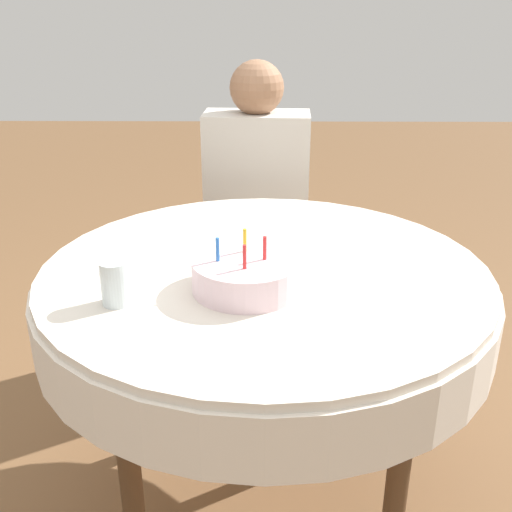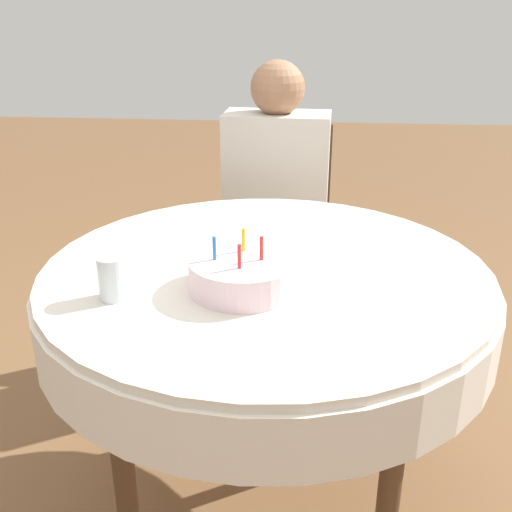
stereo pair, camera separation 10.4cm
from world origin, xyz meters
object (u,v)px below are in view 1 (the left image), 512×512
object	(u,v)px
person	(256,192)
drinking_glass	(116,283)
birthday_cake	(247,274)
chair	(258,233)

from	to	relation	value
person	drinking_glass	distance (m)	1.06
person	drinking_glass	bearing A→B (deg)	-103.03
person	birthday_cake	world-z (taller)	person
birthday_cake	person	bearing A→B (deg)	89.24
chair	person	xyz separation A→B (m)	(-0.00, -0.10, 0.20)
chair	person	distance (m)	0.22
person	drinking_glass	xyz separation A→B (m)	(-0.28, -1.01, 0.12)
chair	drinking_glass	bearing A→B (deg)	-101.95
chair	birthday_cake	xyz separation A→B (m)	(-0.02, -1.04, 0.30)
chair	birthday_cake	size ratio (longest dim) A/B	3.82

